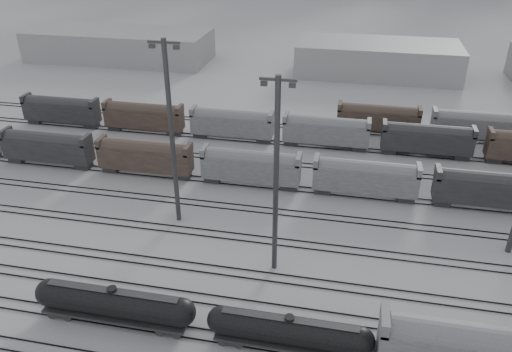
% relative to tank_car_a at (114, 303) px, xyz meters
% --- Properties ---
extents(tracks, '(220.00, 71.50, 0.16)m').
position_rel_tank_car_a_xyz_m(tracks, '(16.34, 16.50, -2.37)').
color(tracks, black).
rests_on(tracks, ground).
extents(tank_car_a, '(17.12, 2.85, 4.23)m').
position_rel_tank_car_a_xyz_m(tank_car_a, '(0.00, 0.00, 0.00)').
color(tank_car_a, black).
rests_on(tank_car_a, ground).
extents(tank_car_b, '(15.98, 2.66, 3.95)m').
position_rel_tank_car_a_xyz_m(tank_car_b, '(17.74, 0.00, -0.16)').
color(tank_car_b, black).
rests_on(tank_car_b, ground).
extents(hopper_car_a, '(16.61, 3.30, 5.94)m').
position_rel_tank_car_a_xyz_m(hopper_car_a, '(34.13, -0.00, 1.22)').
color(hopper_car_a, black).
rests_on(hopper_car_a, ground).
extents(light_mast_b, '(3.92, 0.63, 24.50)m').
position_rel_tank_car_a_xyz_m(light_mast_b, '(-0.21, 19.47, 10.55)').
color(light_mast_b, '#3D3D40').
rests_on(light_mast_b, ground).
extents(light_mast_c, '(3.73, 0.60, 23.32)m').
position_rel_tank_car_a_xyz_m(light_mast_c, '(14.29, 11.95, 9.92)').
color(light_mast_c, '#3D3D40').
rests_on(light_mast_c, ground).
extents(bg_string_near, '(151.00, 3.00, 5.60)m').
position_rel_tank_car_a_xyz_m(bg_string_near, '(24.34, 31.00, 0.35)').
color(bg_string_near, gray).
rests_on(bg_string_near, ground).
extents(bg_string_mid, '(151.00, 3.00, 5.60)m').
position_rel_tank_car_a_xyz_m(bg_string_mid, '(34.34, 47.00, 0.35)').
color(bg_string_mid, black).
rests_on(bg_string_mid, ground).
extents(warehouse_left, '(50.00, 18.00, 8.00)m').
position_rel_tank_car_a_xyz_m(warehouse_left, '(-43.66, 94.00, 1.55)').
color(warehouse_left, '#A5A5A7').
rests_on(warehouse_left, ground).
extents(warehouse_mid, '(40.00, 18.00, 8.00)m').
position_rel_tank_car_a_xyz_m(warehouse_mid, '(26.34, 94.00, 1.55)').
color(warehouse_mid, '#A5A5A7').
rests_on(warehouse_mid, ground).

